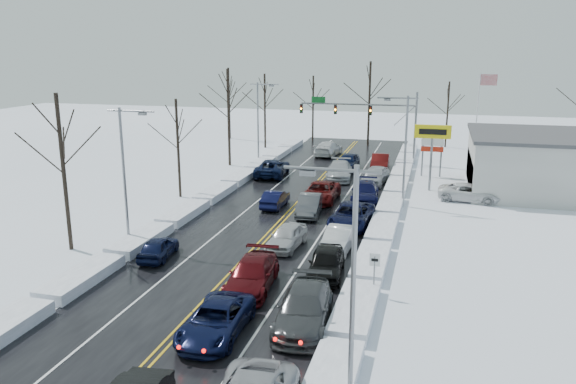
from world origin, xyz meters
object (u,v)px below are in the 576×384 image
(traffic_signal_mast, at_px, (370,114))
(oncoming_car_0, at_px, (275,207))
(tires_plus_sign, at_px, (433,136))
(flagpole, at_px, (479,111))

(traffic_signal_mast, height_order, oncoming_car_0, traffic_signal_mast)
(oncoming_car_0, bearing_deg, tires_plus_sign, -143.86)
(tires_plus_sign, relative_size, oncoming_car_0, 1.42)
(traffic_signal_mast, distance_m, flagpole, 11.90)
(tires_plus_sign, bearing_deg, oncoming_car_0, -143.34)
(traffic_signal_mast, bearing_deg, oncoming_car_0, -103.43)
(tires_plus_sign, distance_m, flagpole, 14.79)
(tires_plus_sign, relative_size, flagpole, 0.60)
(traffic_signal_mast, bearing_deg, flagpole, 9.73)
(tires_plus_sign, xyz_separation_m, flagpole, (4.67, 14.01, 0.93))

